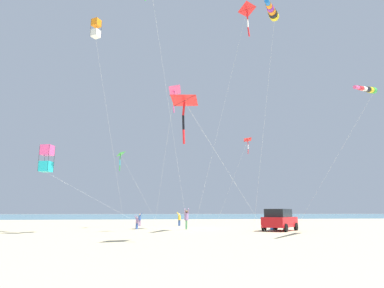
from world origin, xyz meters
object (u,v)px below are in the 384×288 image
Objects in this scene: kite_windsock_teal_far_right at (368,90)px; kite_delta_purple_drifting at (120,154)px; person_adult_flyer at (186,218)px; kite_box_black_fish_shape at (96,29)px; person_child_grey_jacket at (137,222)px; parked_car at (280,220)px; person_bystander_far at (179,218)px; kite_delta_orange_high_right at (247,10)px; kite_delta_checkered_midright at (184,101)px; kite_box_white_trailing at (47,158)px; kite_delta_yellow_midlevel at (247,140)px; kite_delta_long_streamer_right at (174,91)px; kite_windsock_striped_overhead at (272,12)px; person_child_green_jacket at (140,219)px; cooler_box at (273,227)px.

kite_windsock_teal_far_right is 1.36× the size of kite_delta_purple_drifting.
person_adult_flyer is 0.11× the size of kite_box_black_fish_shape.
kite_delta_purple_drifting is (1.53, 1.85, 6.67)m from person_child_grey_jacket.
person_bystander_far is (12.60, 6.98, -0.08)m from parked_car.
kite_box_black_fish_shape is 12.60m from kite_delta_purple_drifting.
person_child_grey_jacket is 0.06× the size of kite_delta_orange_high_right.
person_child_grey_jacket is 0.13× the size of kite_delta_checkered_midright.
kite_delta_yellow_midlevel is (2.75, -16.92, 2.63)m from kite_box_white_trailing.
kite_delta_long_streamer_right is (-6.11, 2.07, 10.29)m from person_adult_flyer.
kite_delta_orange_high_right is at bearing -162.39° from person_bystander_far.
kite_box_black_fish_shape is at bearing 95.36° from kite_delta_orange_high_right.
kite_delta_purple_drifting is (17.60, 3.86, -0.07)m from kite_delta_checkered_midright.
person_bystander_far is 0.09× the size of kite_box_black_fish_shape.
kite_delta_checkered_midright reaches higher than person_adult_flyer.
kite_delta_checkered_midright is (-10.97, 10.06, 6.49)m from parked_car.
kite_windsock_teal_far_right is at bearing -139.55° from person_adult_flyer.
kite_windsock_striped_overhead is at bearing -100.74° from kite_box_white_trailing.
kite_delta_orange_high_right reaches higher than kite_box_white_trailing.
person_child_green_jacket is 27.43m from kite_windsock_teal_far_right.
kite_delta_long_streamer_right is 0.64× the size of kite_windsock_striped_overhead.
kite_box_black_fish_shape is (-14.80, 8.98, 15.26)m from person_bystander_far.
kite_delta_yellow_midlevel is at bearing -110.17° from person_child_grey_jacket.
kite_delta_yellow_midlevel is at bearing 109.73° from cooler_box.
kite_box_white_trailing is (-14.13, 7.49, 4.73)m from person_child_green_jacket.
person_child_green_jacket is at bearing 39.62° from kite_delta_yellow_midlevel.
person_adult_flyer is 16.69m from kite_delta_checkered_midright.
person_child_green_jacket is at bearing 25.63° from person_adult_flyer.
kite_delta_checkered_midright is 1.14× the size of kite_delta_yellow_midlevel.
kite_delta_checkered_midright is at bearing 170.32° from person_adult_flyer.
cooler_box is 14.76m from kite_windsock_teal_far_right.
kite_delta_yellow_midlevel is at bearing -75.10° from kite_box_black_fish_shape.
cooler_box is 12.63m from person_bystander_far.
person_child_green_jacket reaches higher than cooler_box.
kite_box_black_fish_shape is 14.42m from kite_windsock_striped_overhead.
kite_windsock_striped_overhead reaches higher than kite_delta_checkered_midright.
kite_windsock_striped_overhead is at bearing -109.17° from kite_delta_long_streamer_right.
kite_delta_orange_high_right is at bearing -82.33° from kite_delta_long_streamer_right.
kite_delta_orange_high_right is 1.62× the size of kite_windsock_teal_far_right.
kite_box_white_trailing is at bearing 73.69° from kite_box_black_fish_shape.
kite_delta_long_streamer_right reaches higher than kite_delta_checkered_midright.
parked_car is 0.52× the size of kite_delta_yellow_midlevel.
person_adult_flyer is 1.50× the size of person_child_grey_jacket.
kite_delta_purple_drifting reaches higher than parked_car.
person_child_grey_jacket is at bearing 7.14° from kite_delta_checkered_midright.
cooler_box is 15.54m from kite_delta_long_streamer_right.
kite_delta_purple_drifting reaches higher than person_bystander_far.
parked_car is at bearing -70.25° from kite_delta_orange_high_right.
kite_windsock_teal_far_right is (-20.94, -10.23, 9.06)m from person_bystander_far.
person_child_green_jacket is at bearing -3.47° from person_child_grey_jacket.
kite_delta_orange_high_right is 4.40m from kite_windsock_striped_overhead.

